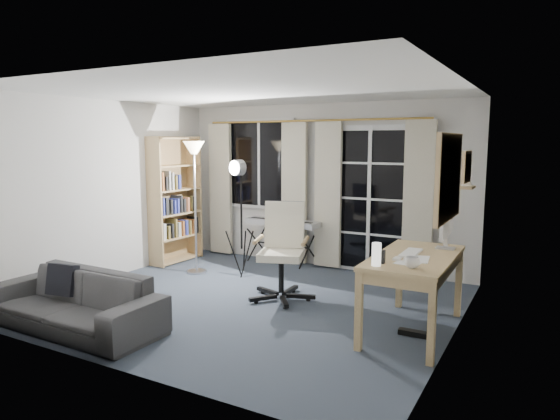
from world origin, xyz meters
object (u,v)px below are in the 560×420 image
(office_chair, at_px, (283,241))
(mug, at_px, (412,261))
(bookshelf, at_px, (173,203))
(studio_light, at_px, (238,181))
(monitor, at_px, (446,221))
(sofa, at_px, (73,292))
(torchiere_lamp, at_px, (194,168))
(desk, at_px, (414,265))
(keyboard_piano, at_px, (282,224))

(office_chair, height_order, mug, office_chair)
(bookshelf, xyz_separation_m, studio_light, (1.36, -0.21, 0.40))
(monitor, height_order, sofa, monitor)
(torchiere_lamp, xyz_separation_m, sofa, (0.28, -2.29, -1.12))
(studio_light, distance_m, mug, 3.13)
(studio_light, distance_m, sofa, 2.66)
(studio_light, distance_m, desk, 2.87)
(office_chair, distance_m, mug, 1.97)
(keyboard_piano, xyz_separation_m, desk, (2.39, -1.70, 0.03))
(keyboard_piano, relative_size, studio_light, 0.71)
(monitor, relative_size, mug, 4.39)
(keyboard_piano, distance_m, office_chair, 1.50)
(mug, bearing_deg, desk, 101.31)
(office_chair, relative_size, desk, 0.80)
(bookshelf, relative_size, desk, 1.34)
(bookshelf, height_order, desk, bookshelf)
(torchiere_lamp, bearing_deg, desk, -12.89)
(keyboard_piano, bearing_deg, studio_light, -105.81)
(desk, distance_m, monitor, 0.62)
(studio_light, bearing_deg, office_chair, -11.78)
(mug, bearing_deg, sofa, -161.23)
(torchiere_lamp, height_order, keyboard_piano, torchiere_lamp)
(monitor, bearing_deg, desk, -114.03)
(bookshelf, xyz_separation_m, office_chair, (2.35, -0.75, -0.24))
(bookshelf, distance_m, studio_light, 1.44)
(torchiere_lamp, relative_size, mug, 14.80)
(studio_light, xyz_separation_m, office_chair, (0.99, -0.54, -0.64))
(bookshelf, relative_size, office_chair, 1.69)
(bookshelf, relative_size, sofa, 1.01)
(monitor, xyz_separation_m, mug, (-0.10, -0.95, -0.23))
(office_chair, bearing_deg, keyboard_piano, 100.08)
(office_chair, bearing_deg, torchiere_lamp, 148.44)
(keyboard_piano, height_order, studio_light, studio_light)
(desk, bearing_deg, keyboard_piano, 144.03)
(bookshelf, height_order, office_chair, bookshelf)
(desk, bearing_deg, monitor, 65.97)
(studio_light, height_order, office_chair, studio_light)
(studio_light, relative_size, monitor, 2.98)
(torchiere_lamp, bearing_deg, office_chair, -12.54)
(sofa, bearing_deg, studio_light, 82.86)
(monitor, bearing_deg, studio_light, 170.04)
(studio_light, distance_m, monitor, 2.89)
(desk, relative_size, monitor, 2.60)
(keyboard_piano, relative_size, sofa, 0.61)
(keyboard_piano, xyz_separation_m, office_chair, (0.73, -1.31, 0.03))
(monitor, bearing_deg, office_chair, -178.54)
(torchiere_lamp, distance_m, keyboard_piano, 1.55)
(torchiere_lamp, bearing_deg, studio_light, 16.76)
(studio_light, relative_size, office_chair, 1.44)
(torchiere_lamp, bearing_deg, sofa, -83.12)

